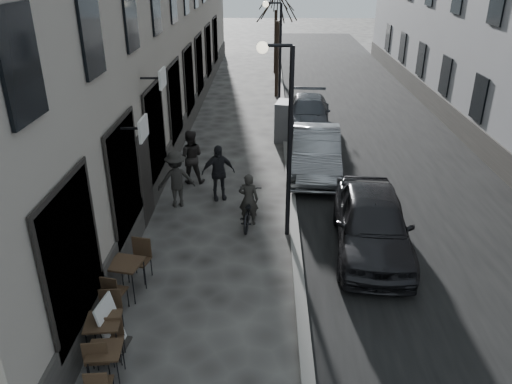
{
  "coord_description": "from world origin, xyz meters",
  "views": [
    {
      "loc": [
        -0.57,
        -5.85,
        6.83
      ],
      "look_at": [
        -0.82,
        4.84,
        1.8
      ],
      "focal_mm": 35.0,
      "sensor_mm": 36.0,
      "label": 1
    }
  ],
  "objects_px": {
    "tree_near": "(278,5)",
    "streetlamp_near": "(283,122)",
    "pedestrian_far": "(218,172)",
    "sign_board": "(112,330)",
    "car_near": "(372,223)",
    "pedestrian_near": "(190,157)",
    "car_mid": "(316,152)",
    "streetlamp_far": "(277,45)",
    "bicycle": "(249,209)",
    "bistro_set_b": "(105,334)",
    "bistro_set_c": "(127,275)",
    "utility_cabinet": "(284,121)",
    "car_far": "(308,113)",
    "bistro_set_a": "(106,362)",
    "pedestrian_mid": "(176,179)"
  },
  "relations": [
    {
      "from": "bicycle",
      "to": "bistro_set_b",
      "type": "bearing_deg",
      "value": 70.07
    },
    {
      "from": "streetlamp_far",
      "to": "tree_near",
      "type": "relative_size",
      "value": 0.89
    },
    {
      "from": "bicycle",
      "to": "pedestrian_near",
      "type": "bearing_deg",
      "value": -48.97
    },
    {
      "from": "pedestrian_far",
      "to": "car_far",
      "type": "bearing_deg",
      "value": 49.6
    },
    {
      "from": "streetlamp_far",
      "to": "bistro_set_a",
      "type": "bearing_deg",
      "value": -100.39
    },
    {
      "from": "streetlamp_near",
      "to": "tree_near",
      "type": "relative_size",
      "value": 0.89
    },
    {
      "from": "streetlamp_near",
      "to": "streetlamp_far",
      "type": "height_order",
      "value": "same"
    },
    {
      "from": "bistro_set_b",
      "to": "car_mid",
      "type": "relative_size",
      "value": 0.35
    },
    {
      "from": "utility_cabinet",
      "to": "streetlamp_near",
      "type": "bearing_deg",
      "value": -80.19
    },
    {
      "from": "sign_board",
      "to": "car_near",
      "type": "bearing_deg",
      "value": 42.27
    },
    {
      "from": "pedestrian_near",
      "to": "car_mid",
      "type": "relative_size",
      "value": 0.39
    },
    {
      "from": "car_mid",
      "to": "streetlamp_near",
      "type": "bearing_deg",
      "value": -102.35
    },
    {
      "from": "utility_cabinet",
      "to": "car_mid",
      "type": "xyz_separation_m",
      "value": [
        1.02,
        -3.47,
        -0.04
      ]
    },
    {
      "from": "bistro_set_a",
      "to": "pedestrian_mid",
      "type": "bearing_deg",
      "value": 84.07
    },
    {
      "from": "bistro_set_c",
      "to": "pedestrian_near",
      "type": "relative_size",
      "value": 0.96
    },
    {
      "from": "bistro_set_c",
      "to": "pedestrian_near",
      "type": "xyz_separation_m",
      "value": [
        0.54,
        6.2,
        0.39
      ]
    },
    {
      "from": "streetlamp_near",
      "to": "bistro_set_c",
      "type": "bearing_deg",
      "value": -141.08
    },
    {
      "from": "utility_cabinet",
      "to": "bicycle",
      "type": "xyz_separation_m",
      "value": [
        -1.17,
        -7.25,
        -0.34
      ]
    },
    {
      "from": "tree_near",
      "to": "pedestrian_far",
      "type": "bearing_deg",
      "value": -98.69
    },
    {
      "from": "streetlamp_far",
      "to": "tree_near",
      "type": "height_order",
      "value": "tree_near"
    },
    {
      "from": "pedestrian_far",
      "to": "car_near",
      "type": "distance_m",
      "value": 5.09
    },
    {
      "from": "streetlamp_far",
      "to": "sign_board",
      "type": "relative_size",
      "value": 4.59
    },
    {
      "from": "bicycle",
      "to": "streetlamp_far",
      "type": "bearing_deg",
      "value": -88.78
    },
    {
      "from": "bistro_set_c",
      "to": "sign_board",
      "type": "distance_m",
      "value": 1.71
    },
    {
      "from": "pedestrian_near",
      "to": "pedestrian_mid",
      "type": "distance_m",
      "value": 1.76
    },
    {
      "from": "pedestrian_far",
      "to": "car_far",
      "type": "xyz_separation_m",
      "value": [
        3.28,
        7.28,
        -0.21
      ]
    },
    {
      "from": "utility_cabinet",
      "to": "pedestrian_far",
      "type": "bearing_deg",
      "value": -99.15
    },
    {
      "from": "streetlamp_far",
      "to": "bistro_set_c",
      "type": "distance_m",
      "value": 15.42
    },
    {
      "from": "streetlamp_near",
      "to": "bistro_set_a",
      "type": "xyz_separation_m",
      "value": [
        -3.17,
        -5.29,
        -2.73
      ]
    },
    {
      "from": "tree_near",
      "to": "streetlamp_near",
      "type": "bearing_deg",
      "value": -90.28
    },
    {
      "from": "bistro_set_a",
      "to": "streetlamp_near",
      "type": "bearing_deg",
      "value": 53.8
    },
    {
      "from": "sign_board",
      "to": "bicycle",
      "type": "xyz_separation_m",
      "value": [
        2.4,
        5.06,
        0.02
      ]
    },
    {
      "from": "car_near",
      "to": "car_far",
      "type": "height_order",
      "value": "car_near"
    },
    {
      "from": "bistro_set_c",
      "to": "car_far",
      "type": "relative_size",
      "value": 0.38
    },
    {
      "from": "streetlamp_near",
      "to": "pedestrian_mid",
      "type": "distance_m",
      "value": 4.19
    },
    {
      "from": "car_mid",
      "to": "pedestrian_mid",
      "type": "bearing_deg",
      "value": -144.27
    },
    {
      "from": "bicycle",
      "to": "pedestrian_far",
      "type": "relative_size",
      "value": 1.0
    },
    {
      "from": "streetlamp_near",
      "to": "pedestrian_far",
      "type": "distance_m",
      "value": 3.67
    },
    {
      "from": "utility_cabinet",
      "to": "streetlamp_far",
      "type": "bearing_deg",
      "value": 105.53
    },
    {
      "from": "car_mid",
      "to": "bistro_set_a",
      "type": "bearing_deg",
      "value": -110.68
    },
    {
      "from": "pedestrian_far",
      "to": "bicycle",
      "type": "bearing_deg",
      "value": -74.49
    },
    {
      "from": "pedestrian_near",
      "to": "car_far",
      "type": "xyz_separation_m",
      "value": [
        4.31,
        6.04,
        -0.24
      ]
    },
    {
      "from": "car_near",
      "to": "car_far",
      "type": "xyz_separation_m",
      "value": [
        -0.88,
        10.21,
        -0.11
      ]
    },
    {
      "from": "streetlamp_near",
      "to": "sign_board",
      "type": "distance_m",
      "value": 6.2
    },
    {
      "from": "tree_near",
      "to": "bistro_set_c",
      "type": "bearing_deg",
      "value": -101.21
    },
    {
      "from": "streetlamp_far",
      "to": "bicycle",
      "type": "height_order",
      "value": "streetlamp_far"
    },
    {
      "from": "pedestrian_mid",
      "to": "car_far",
      "type": "distance_m",
      "value": 9.0
    },
    {
      "from": "bistro_set_c",
      "to": "pedestrian_near",
      "type": "height_order",
      "value": "pedestrian_near"
    },
    {
      "from": "bistro_set_b",
      "to": "pedestrian_near",
      "type": "height_order",
      "value": "pedestrian_near"
    },
    {
      "from": "tree_near",
      "to": "car_near",
      "type": "height_order",
      "value": "tree_near"
    }
  ]
}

